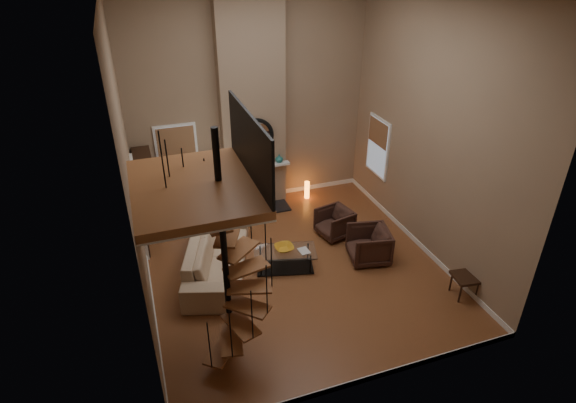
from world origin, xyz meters
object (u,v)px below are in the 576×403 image
object	(u,v)px
side_chair	(471,273)
armchair_far	(372,245)
hutch	(147,190)
sofa	(217,253)
armchair_near	(337,222)
accent_lamp	(307,190)
floor_lamp	(219,178)
coffee_table	(285,258)

from	to	relation	value
side_chair	armchair_far	bearing A→B (deg)	125.31
hutch	side_chair	size ratio (longest dim) A/B	1.93
hutch	armchair_far	xyz separation A→B (m)	(4.47, -3.08, -0.60)
sofa	armchair_near	size ratio (longest dim) A/B	3.85
accent_lamp	sofa	bearing A→B (deg)	-141.64
hutch	floor_lamp	distance (m)	1.88
armchair_near	armchair_far	distance (m)	1.17
coffee_table	side_chair	distance (m)	3.73
armchair_near	floor_lamp	size ratio (longest dim) A/B	0.44
armchair_near	coffee_table	world-z (taller)	armchair_near
armchair_far	sofa	bearing A→B (deg)	-91.08
armchair_far	accent_lamp	xyz separation A→B (m)	(-0.34, 3.07, -0.10)
hutch	side_chair	world-z (taller)	hutch
sofa	floor_lamp	distance (m)	1.86
hutch	coffee_table	distance (m)	3.84
sofa	accent_lamp	world-z (taller)	sofa
armchair_far	side_chair	bearing A→B (deg)	46.88
side_chair	hutch	bearing A→B (deg)	139.83
coffee_table	accent_lamp	world-z (taller)	accent_lamp
sofa	side_chair	bearing A→B (deg)	-100.91
sofa	accent_lamp	size ratio (longest dim) A/B	5.99
floor_lamp	armchair_far	bearing A→B (deg)	-38.04
hutch	armchair_near	bearing A→B (deg)	-25.35
armchair_near	coffee_table	size ratio (longest dim) A/B	0.52
accent_lamp	side_chair	xyz separation A→B (m)	(1.56, -4.79, 0.28)
armchair_near	accent_lamp	bearing A→B (deg)	167.58
sofa	coffee_table	distance (m)	1.44
armchair_far	accent_lamp	bearing A→B (deg)	-162.04
floor_lamp	side_chair	world-z (taller)	floor_lamp
armchair_near	floor_lamp	distance (m)	2.95
sofa	armchair_far	world-z (taller)	sofa
sofa	side_chair	xyz separation A→B (m)	(4.51, -2.46, 0.13)
hutch	side_chair	bearing A→B (deg)	-40.17
side_chair	armchair_near	bearing A→B (deg)	118.71
hutch	sofa	distance (m)	2.68
sofa	armchair_far	distance (m)	3.37
sofa	armchair_near	distance (m)	2.97
hutch	accent_lamp	distance (m)	4.18
armchair_far	coffee_table	bearing A→B (deg)	-86.41
armchair_far	side_chair	world-z (taller)	side_chair
hutch	armchair_far	size ratio (longest dim) A/B	2.24
sofa	accent_lamp	bearing A→B (deg)	-33.95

